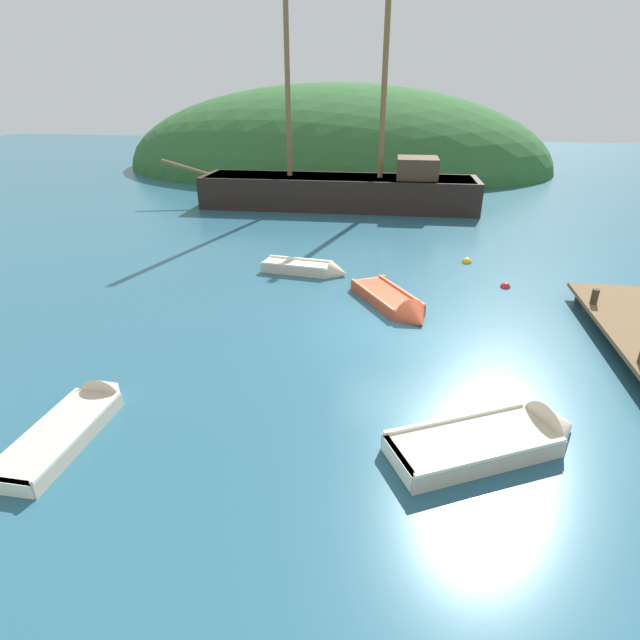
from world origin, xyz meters
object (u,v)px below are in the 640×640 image
sailing_ship (341,196)px  rowboat_outer_left (309,270)px  rowboat_center (396,306)px  buoy_yellow (467,263)px  rowboat_far (503,441)px  buoy_red (505,287)px  buoy_orange (383,279)px  rowboat_outer_right (79,422)px

sailing_ship → rowboat_outer_left: 11.50m
sailing_ship → rowboat_center: (3.74, -14.27, -0.57)m
sailing_ship → buoy_yellow: sailing_ship is taller
sailing_ship → rowboat_far: 21.48m
sailing_ship → buoy_yellow: 11.16m
rowboat_outer_left → buoy_red: size_ratio=9.52×
sailing_ship → rowboat_outer_left: (0.42, -11.48, -0.55)m
buoy_red → buoy_yellow: bearing=112.8°
rowboat_outer_left → rowboat_center: bearing=-33.5°
buoy_yellow → sailing_ship: bearing=124.6°
rowboat_center → buoy_orange: 2.69m
rowboat_center → rowboat_outer_right: bearing=-72.6°
rowboat_far → buoy_red: size_ratio=11.70×
buoy_yellow → rowboat_center: bearing=-116.9°
buoy_yellow → rowboat_outer_left: bearing=-158.7°
rowboat_outer_left → rowboat_far: bearing=-51.9°
buoy_red → rowboat_outer_left: bearing=177.8°
rowboat_outer_right → rowboat_outer_left: size_ratio=1.07×
buoy_yellow → buoy_orange: (-3.14, -2.47, 0.00)m
rowboat_outer_left → buoy_orange: (2.76, -0.16, -0.12)m
buoy_red → sailing_ship: bearing=122.2°
rowboat_outer_right → buoy_orange: size_ratio=11.55×
rowboat_outer_right → buoy_orange: (5.53, 9.82, -0.09)m
sailing_ship → rowboat_outer_right: (-2.35, -21.46, -0.57)m
buoy_red → buoy_yellow: 2.79m
buoy_orange → rowboat_center: bearing=-78.0°
rowboat_outer_left → buoy_red: (6.99, -0.27, -0.12)m
rowboat_outer_right → buoy_red: 13.77m
sailing_ship → buoy_orange: 12.08m
rowboat_far → buoy_yellow: size_ratio=10.20×
rowboat_outer_right → rowboat_outer_left: 10.36m
sailing_ship → buoy_red: (7.40, -11.75, -0.67)m
rowboat_far → buoy_red: 8.97m
sailing_ship → rowboat_outer_right: sailing_ship is taller
rowboat_far → rowboat_center: 6.74m
rowboat_outer_right → rowboat_outer_left: rowboat_outer_right is taller
rowboat_outer_left → rowboat_center: (3.32, -2.79, -0.02)m
rowboat_outer_right → buoy_red: rowboat_outer_right is taller
buoy_yellow → buoy_red: bearing=-67.2°
rowboat_outer_left → buoy_orange: 2.77m
buoy_yellow → rowboat_outer_right: bearing=-125.2°
sailing_ship → buoy_orange: size_ratio=60.32×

